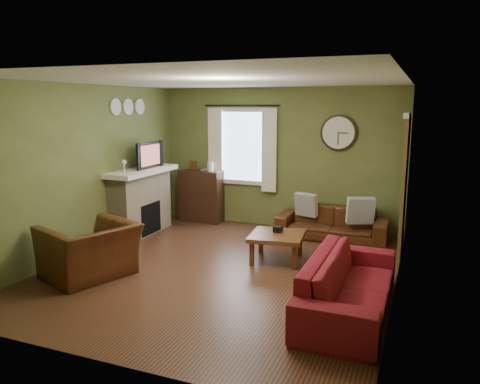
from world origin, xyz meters
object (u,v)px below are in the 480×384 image
at_px(sofa_brown, 332,223).
at_px(coffee_table, 277,247).
at_px(armchair, 90,251).
at_px(sofa_red, 349,284).
at_px(bookshelf, 201,196).

distance_m(sofa_brown, coffee_table, 1.58).
height_order(sofa_brown, coffee_table, sofa_brown).
bearing_deg(armchair, sofa_red, 113.97).
relative_size(sofa_red, armchair, 1.95).
distance_m(sofa_red, armchair, 3.40).
height_order(sofa_brown, armchair, armchair).
xyz_separation_m(sofa_brown, coffee_table, (-0.53, -1.49, -0.07)).
bearing_deg(sofa_brown, bookshelf, 174.35).
height_order(armchair, coffee_table, armchair).
bearing_deg(bookshelf, coffee_table, -39.57).
distance_m(armchair, coffee_table, 2.65).
distance_m(bookshelf, coffee_table, 2.76).
bearing_deg(sofa_brown, sofa_red, -75.47).
bearing_deg(armchair, sofa_brown, 159.04).
xyz_separation_m(bookshelf, coffee_table, (2.12, -1.75, -0.30)).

